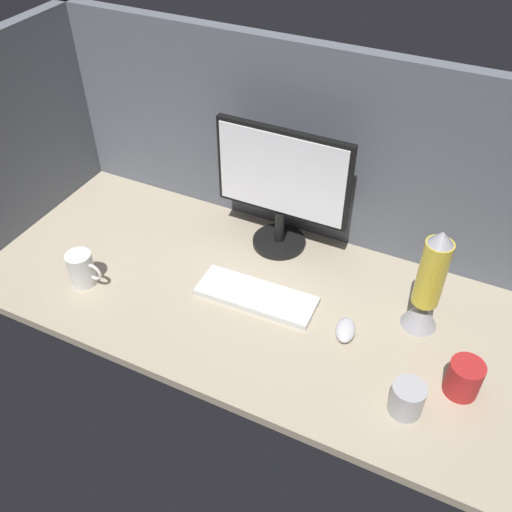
% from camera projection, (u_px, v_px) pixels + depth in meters
% --- Properties ---
extents(ground_plane, '(1.80, 0.80, 0.03)m').
position_uv_depth(ground_plane, '(252.00, 294.00, 1.77)').
color(ground_plane, tan).
extents(cubicle_wall_back, '(1.80, 0.05, 0.65)m').
position_uv_depth(cubicle_wall_back, '(303.00, 143.00, 1.80)').
color(cubicle_wall_back, '#565B66').
rests_on(cubicle_wall_back, ground_plane).
extents(cubicle_wall_side, '(0.05, 0.80, 0.65)m').
position_uv_depth(cubicle_wall_side, '(10.00, 137.00, 1.84)').
color(cubicle_wall_side, '#565B66').
rests_on(cubicle_wall_side, ground_plane).
extents(monitor, '(0.45, 0.18, 0.43)m').
position_uv_depth(monitor, '(282.00, 184.00, 1.78)').
color(monitor, black).
rests_on(monitor, ground_plane).
extents(keyboard, '(0.37, 0.14, 0.02)m').
position_uv_depth(keyboard, '(256.00, 296.00, 1.73)').
color(keyboard, silver).
rests_on(keyboard, ground_plane).
extents(mouse, '(0.07, 0.11, 0.03)m').
position_uv_depth(mouse, '(345.00, 330.00, 1.62)').
color(mouse, silver).
rests_on(mouse, ground_plane).
extents(mug_ceramic_white, '(0.12, 0.08, 0.11)m').
position_uv_depth(mug_ceramic_white, '(82.00, 269.00, 1.75)').
color(mug_ceramic_white, white).
rests_on(mug_ceramic_white, ground_plane).
extents(mug_steel, '(0.09, 0.09, 0.09)m').
position_uv_depth(mug_steel, '(407.00, 399.00, 1.41)').
color(mug_steel, '#B2B2B7').
rests_on(mug_steel, ground_plane).
extents(mug_red_plastic, '(0.09, 0.09, 0.10)m').
position_uv_depth(mug_red_plastic, '(464.00, 378.00, 1.45)').
color(mug_red_plastic, red).
rests_on(mug_red_plastic, ground_plane).
extents(lava_lamp, '(0.11, 0.11, 0.35)m').
position_uv_depth(lava_lamp, '(428.00, 288.00, 1.56)').
color(lava_lamp, '#A5A5AD').
rests_on(lava_lamp, ground_plane).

